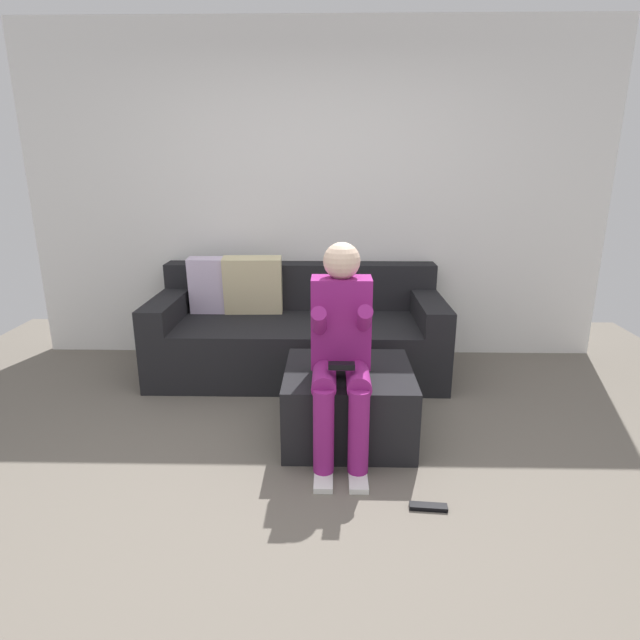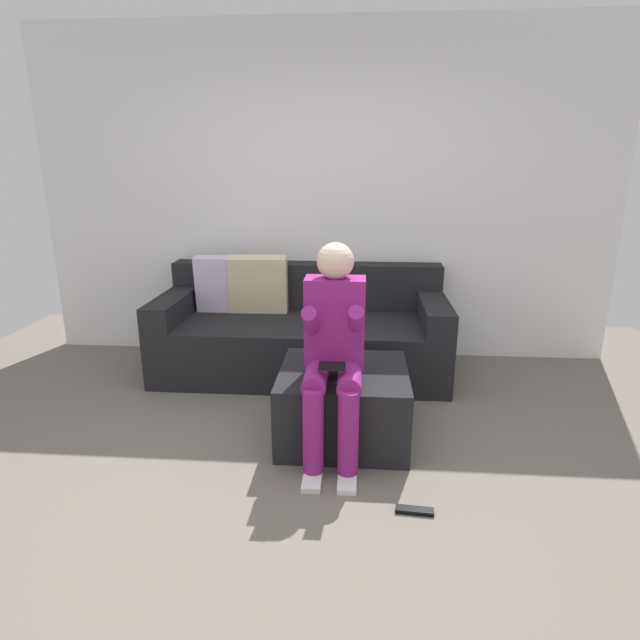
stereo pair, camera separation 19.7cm
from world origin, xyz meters
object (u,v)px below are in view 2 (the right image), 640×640
at_px(ottoman, 343,403).
at_px(person_seated, 334,345).
at_px(couch_sectional, 300,331).
at_px(remote_near_ottoman, 415,511).

bearing_deg(ottoman, person_seated, -104.84).
bearing_deg(couch_sectional, ottoman, -70.19).
bearing_deg(person_seated, ottoman, 75.16).
bearing_deg(ottoman, remote_near_ottoman, -62.71).
relative_size(ottoman, remote_near_ottoman, 4.15).
height_order(person_seated, remote_near_ottoman, person_seated).
distance_m(couch_sectional, remote_near_ottoman, 1.99).
xyz_separation_m(couch_sectional, person_seated, (0.34, -1.28, 0.34)).
distance_m(ottoman, person_seated, 0.49).
bearing_deg(couch_sectional, person_seated, -75.21).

